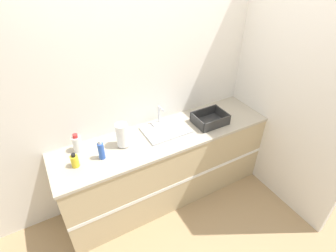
{
  "coord_description": "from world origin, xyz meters",
  "views": [
    {
      "loc": [
        -1.05,
        -1.65,
        2.58
      ],
      "look_at": [
        0.01,
        0.27,
        1.03
      ],
      "focal_mm": 28.0,
      "sensor_mm": 36.0,
      "label": 1
    }
  ],
  "objects_px": {
    "dish_rack": "(210,120)",
    "sink": "(165,129)",
    "paper_towel_roll": "(122,135)",
    "bottle_white_spray": "(77,144)",
    "bottle_blue": "(101,150)",
    "bottle_yellow": "(75,161)"
  },
  "relations": [
    {
      "from": "dish_rack",
      "to": "sink",
      "type": "bearing_deg",
      "value": 167.25
    },
    {
      "from": "paper_towel_roll",
      "to": "bottle_white_spray",
      "type": "xyz_separation_m",
      "value": [
        -0.41,
        0.14,
        -0.04
      ]
    },
    {
      "from": "paper_towel_roll",
      "to": "bottle_blue",
      "type": "distance_m",
      "value": 0.26
    },
    {
      "from": "sink",
      "to": "bottle_yellow",
      "type": "height_order",
      "value": "sink"
    },
    {
      "from": "bottle_blue",
      "to": "bottle_white_spray",
      "type": "relative_size",
      "value": 1.07
    },
    {
      "from": "bottle_white_spray",
      "to": "paper_towel_roll",
      "type": "bearing_deg",
      "value": -18.79
    },
    {
      "from": "bottle_blue",
      "to": "bottle_white_spray",
      "type": "distance_m",
      "value": 0.28
    },
    {
      "from": "sink",
      "to": "bottle_blue",
      "type": "distance_m",
      "value": 0.74
    },
    {
      "from": "sink",
      "to": "dish_rack",
      "type": "height_order",
      "value": "sink"
    },
    {
      "from": "dish_rack",
      "to": "paper_towel_roll",
      "type": "bearing_deg",
      "value": 174.69
    },
    {
      "from": "bottle_blue",
      "to": "sink",
      "type": "bearing_deg",
      "value": 7.9
    },
    {
      "from": "sink",
      "to": "bottle_blue",
      "type": "relative_size",
      "value": 2.3
    },
    {
      "from": "sink",
      "to": "paper_towel_roll",
      "type": "relative_size",
      "value": 1.89
    },
    {
      "from": "sink",
      "to": "bottle_blue",
      "type": "height_order",
      "value": "sink"
    },
    {
      "from": "paper_towel_roll",
      "to": "bottle_white_spray",
      "type": "bearing_deg",
      "value": 161.21
    },
    {
      "from": "paper_towel_roll",
      "to": "bottle_blue",
      "type": "bearing_deg",
      "value": -161.77
    },
    {
      "from": "bottle_yellow",
      "to": "dish_rack",
      "type": "bearing_deg",
      "value": -0.97
    },
    {
      "from": "bottle_blue",
      "to": "bottle_yellow",
      "type": "relative_size",
      "value": 1.46
    },
    {
      "from": "bottle_white_spray",
      "to": "bottle_yellow",
      "type": "bearing_deg",
      "value": -109.64
    },
    {
      "from": "paper_towel_roll",
      "to": "bottle_yellow",
      "type": "height_order",
      "value": "paper_towel_roll"
    },
    {
      "from": "sink",
      "to": "paper_towel_roll",
      "type": "xyz_separation_m",
      "value": [
        -0.49,
        -0.02,
        0.11
      ]
    },
    {
      "from": "paper_towel_roll",
      "to": "bottle_white_spray",
      "type": "relative_size",
      "value": 1.3
    }
  ]
}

